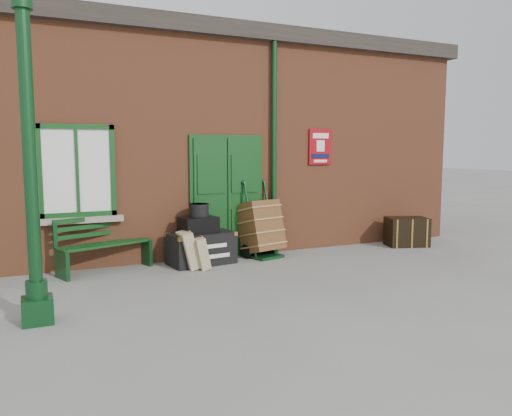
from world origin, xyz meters
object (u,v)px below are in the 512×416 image
houdini_trunk (201,248)px  dark_trunk (407,232)px  porter_trolley (261,228)px  bench (103,243)px

houdini_trunk → dark_trunk: size_ratio=1.36×
houdini_trunk → porter_trolley: bearing=-2.5°
bench → porter_trolley: size_ratio=1.13×
bench → houdini_trunk: size_ratio=1.42×
houdini_trunk → porter_trolley: 1.25m
bench → porter_trolley: 2.85m
bench → houdini_trunk: bench is taller
bench → dark_trunk: (6.06, -0.38, -0.17)m
bench → porter_trolley: porter_trolley is taller
houdini_trunk → dark_trunk: 4.43m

